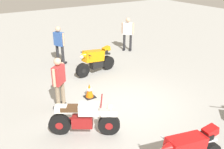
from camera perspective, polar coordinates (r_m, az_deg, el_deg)
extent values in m
plane|color=#9E9E99|center=(8.59, 2.90, -6.79)|extent=(40.00, 40.00, 0.00)
cylinder|color=black|center=(7.09, -0.67, -11.16)|extent=(0.46, 0.59, 0.60)
cylinder|color=black|center=(7.24, -11.61, -10.87)|extent=(0.46, 0.59, 0.60)
cylinder|color=maroon|center=(7.09, -0.67, -11.16)|extent=(0.27, 0.27, 0.21)
cylinder|color=maroon|center=(7.24, -11.61, -10.87)|extent=(0.27, 0.27, 0.21)
cube|color=maroon|center=(7.08, -6.65, -10.39)|extent=(0.54, 0.62, 0.32)
cube|color=white|center=(6.85, -5.13, -7.65)|extent=(0.57, 0.64, 0.30)
cube|color=white|center=(6.90, -0.68, -8.91)|extent=(0.37, 0.46, 0.08)
cube|color=#4C331E|center=(6.89, -8.89, -7.43)|extent=(0.54, 0.64, 0.12)
cube|color=white|center=(6.96, -11.34, -7.50)|extent=(0.36, 0.39, 0.18)
cylinder|color=maroon|center=(7.31, -9.63, -9.87)|extent=(0.39, 0.53, 0.16)
cylinder|color=maroon|center=(6.69, -2.38, -5.86)|extent=(0.61, 0.41, 0.04)
sphere|color=silver|center=(6.79, -0.48, -7.35)|extent=(0.16, 0.16, 0.16)
cube|color=red|center=(5.79, 16.07, -15.22)|extent=(0.44, 1.01, 0.57)
cone|color=red|center=(5.41, 12.06, -15.88)|extent=(0.37, 0.38, 0.39)
cube|color=black|center=(5.99, 19.02, -13.33)|extent=(0.31, 0.62, 0.12)
cube|color=red|center=(6.14, 21.12, -11.76)|extent=(0.25, 0.36, 0.23)
cylinder|color=silver|center=(6.25, 20.01, -12.92)|extent=(0.12, 0.40, 0.17)
cylinder|color=silver|center=(6.17, 21.10, -13.63)|extent=(0.12, 0.40, 0.17)
cylinder|color=silver|center=(5.47, 13.26, -15.21)|extent=(0.70, 0.09, 0.04)
cylinder|color=black|center=(10.54, -6.57, 0.92)|extent=(0.26, 0.62, 0.60)
cylinder|color=black|center=(11.31, -1.00, 2.68)|extent=(0.32, 0.63, 0.60)
cylinder|color=black|center=(10.54, -6.57, 0.92)|extent=(0.21, 0.24, 0.21)
cylinder|color=black|center=(11.31, -1.00, 2.68)|extent=(0.21, 0.24, 0.21)
cube|color=black|center=(10.90, -3.50, 2.39)|extent=(0.37, 0.60, 0.32)
cube|color=orange|center=(10.67, -4.18, 4.19)|extent=(0.52, 1.03, 0.57)
cone|color=orange|center=(10.34, -6.48, 4.32)|extent=(0.39, 0.40, 0.39)
cube|color=black|center=(10.89, -2.52, 5.01)|extent=(0.35, 0.63, 0.12)
cube|color=orange|center=(11.04, -1.32, 5.74)|extent=(0.27, 0.38, 0.23)
cylinder|color=black|center=(11.13, -1.78, 4.90)|extent=(0.15, 0.40, 0.17)
cylinder|color=black|center=(11.01, -1.24, 4.70)|extent=(0.15, 0.40, 0.17)
cylinder|color=black|center=(10.41, -5.86, 4.60)|extent=(0.70, 0.15, 0.04)
sphere|color=silver|center=(10.31, -6.83, 3.96)|extent=(0.16, 0.16, 0.16)
cylinder|color=#262628|center=(13.87, 2.76, 7.26)|extent=(0.18, 0.18, 0.87)
cube|color=black|center=(13.93, 2.68, 5.63)|extent=(0.25, 0.26, 0.08)
cylinder|color=#262628|center=(13.81, 4.18, 7.16)|extent=(0.18, 0.18, 0.87)
cube|color=black|center=(13.87, 4.09, 5.51)|extent=(0.25, 0.26, 0.08)
cube|color=silver|center=(13.65, 3.55, 10.22)|extent=(0.51, 0.50, 0.62)
cylinder|color=#D8AD8C|center=(13.69, 2.33, 10.37)|extent=(0.13, 0.13, 0.58)
cylinder|color=#D8AD8C|center=(13.60, 4.77, 10.21)|extent=(0.13, 0.13, 0.58)
sphere|color=#D8AD8C|center=(13.55, 3.60, 12.10)|extent=(0.24, 0.24, 0.24)
cylinder|color=#262628|center=(12.01, -10.95, 4.23)|extent=(0.17, 0.17, 0.88)
cube|color=black|center=(12.18, -10.60, 2.53)|extent=(0.19, 0.28, 0.08)
cylinder|color=#262628|center=(12.25, -12.08, 4.52)|extent=(0.17, 0.17, 0.88)
cube|color=black|center=(12.42, -11.73, 2.86)|extent=(0.19, 0.28, 0.08)
cube|color=#3359A5|center=(11.91, -11.81, 7.79)|extent=(0.54, 0.39, 0.62)
cylinder|color=#D8AD8C|center=(11.69, -10.83, 7.67)|extent=(0.12, 0.12, 0.59)
cylinder|color=#D8AD8C|center=(12.11, -12.78, 8.06)|extent=(0.12, 0.12, 0.59)
sphere|color=#D8AD8C|center=(11.79, -12.00, 9.94)|extent=(0.24, 0.24, 0.24)
cylinder|color=gray|center=(8.54, -10.93, -4.14)|extent=(0.18, 0.18, 0.85)
cube|color=black|center=(8.75, -11.09, -6.32)|extent=(0.26, 0.24, 0.08)
cylinder|color=gray|center=(8.28, -12.01, -5.17)|extent=(0.18, 0.18, 0.85)
cube|color=black|center=(8.50, -12.15, -7.39)|extent=(0.26, 0.24, 0.08)
cube|color=#B23333|center=(8.10, -11.87, -0.10)|extent=(0.48, 0.51, 0.60)
cylinder|color=#D8AD8C|center=(8.32, -10.96, 0.77)|extent=(0.13, 0.13, 0.57)
cylinder|color=#D8AD8C|center=(7.86, -12.86, -0.78)|extent=(0.13, 0.13, 0.57)
sphere|color=#D8AD8C|center=(7.93, -12.14, 2.86)|extent=(0.23, 0.23, 0.23)
cube|color=black|center=(9.06, -5.02, -5.00)|extent=(0.36, 0.36, 0.03)
cone|color=orange|center=(8.94, -5.08, -3.51)|extent=(0.28, 0.28, 0.50)
cylinder|color=white|center=(8.92, -5.09, -3.28)|extent=(0.19, 0.19, 0.08)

